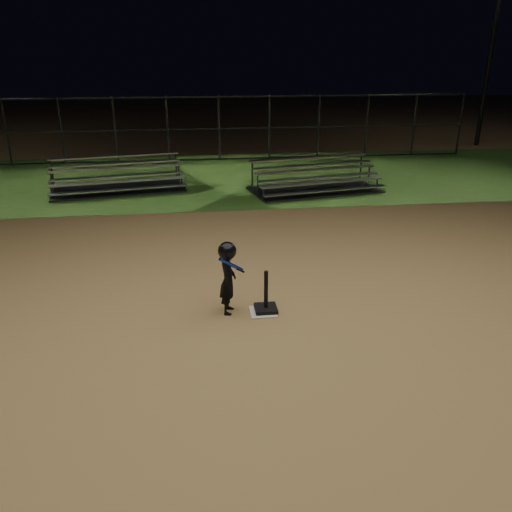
{
  "coord_description": "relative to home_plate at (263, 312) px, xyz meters",
  "views": [
    {
      "loc": [
        -1.08,
        -7.88,
        4.26
      ],
      "look_at": [
        0.0,
        1.0,
        0.65
      ],
      "focal_mm": 36.55,
      "sensor_mm": 36.0,
      "label": 1
    }
  ],
  "objects": [
    {
      "name": "ground",
      "position": [
        0.0,
        0.0,
        -0.01
      ],
      "size": [
        80.0,
        80.0,
        0.0
      ],
      "primitive_type": "plane",
      "color": "#997845",
      "rests_on": "ground"
    },
    {
      "name": "grass_strip",
      "position": [
        0.0,
        10.0,
        -0.01
      ],
      "size": [
        60.0,
        8.0,
        0.01
      ],
      "primitive_type": "cube",
      "color": "#315C1D",
      "rests_on": "ground"
    },
    {
      "name": "home_plate",
      "position": [
        0.0,
        0.0,
        0.0
      ],
      "size": [
        0.45,
        0.45,
        0.02
      ],
      "primitive_type": "cube",
      "color": "beige",
      "rests_on": "ground"
    },
    {
      "name": "batting_tee",
      "position": [
        0.05,
        0.04,
        0.14
      ],
      "size": [
        0.38,
        0.38,
        0.73
      ],
      "color": "black",
      "rests_on": "home_plate"
    },
    {
      "name": "child_batter",
      "position": [
        -0.59,
        0.1,
        0.67
      ],
      "size": [
        0.47,
        0.57,
        1.29
      ],
      "rotation": [
        0.0,
        0.0,
        1.38
      ],
      "color": "black",
      "rests_on": "ground"
    },
    {
      "name": "bleacher_left",
      "position": [
        -3.47,
        8.69,
        0.19
      ],
      "size": [
        4.35,
        2.64,
        1.0
      ],
      "rotation": [
        0.0,
        0.0,
        0.17
      ],
      "color": "#B4B5B9",
      "rests_on": "ground"
    },
    {
      "name": "bleacher_right",
      "position": [
        2.72,
        7.83,
        0.19
      ],
      "size": [
        4.27,
        2.67,
        0.97
      ],
      "rotation": [
        0.0,
        0.0,
        0.2
      ],
      "color": "#A5A5A9",
      "rests_on": "ground"
    },
    {
      "name": "backstop_fence",
      "position": [
        0.0,
        13.0,
        1.24
      ],
      "size": [
        20.08,
        0.08,
        2.5
      ],
      "color": "#38383D",
      "rests_on": "ground"
    },
    {
      "name": "light_pole_right",
      "position": [
        12.0,
        14.94,
        4.93
      ],
      "size": [
        0.9,
        0.53,
        8.3
      ],
      "color": "#2D2D30",
      "rests_on": "ground"
    }
  ]
}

